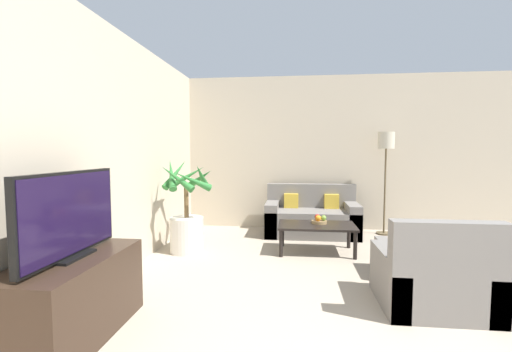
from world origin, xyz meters
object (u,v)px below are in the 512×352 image
at_px(coffee_table, 317,228).
at_px(apple_green, 324,218).
at_px(armchair, 433,279).
at_px(sofa_loveseat, 311,218).
at_px(fruit_bowl, 319,222).
at_px(floor_lamp, 386,150).
at_px(ottoman, 407,259).
at_px(television, 70,215).
at_px(orange_fruit, 318,218).
at_px(tv_console, 73,298).
at_px(apple_red, 317,217).
at_px(potted_palm, 187,219).

height_order(coffee_table, apple_green, apple_green).
bearing_deg(coffee_table, armchair, -60.10).
xyz_separation_m(sofa_loveseat, fruit_bowl, (0.06, -0.92, 0.12)).
height_order(floor_lamp, ottoman, floor_lamp).
height_order(television, orange_fruit, television).
bearing_deg(sofa_loveseat, tv_console, -119.41).
bearing_deg(apple_red, fruit_bowl, -67.24).
xyz_separation_m(floor_lamp, apple_green, (-1.09, -1.09, -0.94)).
bearing_deg(sofa_loveseat, television, -119.37).
distance_m(sofa_loveseat, armchair, 2.74).
xyz_separation_m(television, potted_palm, (0.15, 2.21, -0.46)).
xyz_separation_m(armchair, ottoman, (0.03, 0.81, -0.08)).
height_order(television, apple_red, television).
bearing_deg(potted_palm, ottoman, -12.38).
distance_m(television, armchair, 3.01).
bearing_deg(tv_console, fruit_bowl, 51.36).
bearing_deg(armchair, fruit_bowl, 117.77).
height_order(coffee_table, orange_fruit, orange_fruit).
xyz_separation_m(orange_fruit, ottoman, (0.92, -0.80, -0.28)).
height_order(apple_green, orange_fruit, orange_fruit).
relative_size(potted_palm, floor_lamp, 0.76).
height_order(tv_console, television, television).
distance_m(tv_console, fruit_bowl, 3.14).
bearing_deg(apple_green, ottoman, -44.77).
bearing_deg(tv_console, ottoman, 29.36).
bearing_deg(tv_console, apple_red, 52.20).
distance_m(floor_lamp, apple_red, 1.83).
xyz_separation_m(coffee_table, ottoman, (0.94, -0.77, -0.15)).
height_order(fruit_bowl, armchair, armchair).
relative_size(sofa_loveseat, floor_lamp, 0.88).
bearing_deg(ottoman, sofa_loveseat, 118.63).
height_order(floor_lamp, apple_green, floor_lamp).
bearing_deg(tv_console, floor_lamp, 48.74).
relative_size(potted_palm, apple_red, 16.71).
xyz_separation_m(apple_green, orange_fruit, (-0.08, -0.04, 0.00)).
bearing_deg(coffee_table, orange_fruit, 55.26).
distance_m(orange_fruit, armchair, 1.85).
distance_m(tv_console, ottoman, 3.29).
bearing_deg(floor_lamp, fruit_bowl, -136.46).
bearing_deg(tv_console, television, -0.00).
distance_m(orange_fruit, ottoman, 1.25).
bearing_deg(apple_red, ottoman, -43.85).
distance_m(fruit_bowl, ottoman, 1.26).
bearing_deg(coffee_table, potted_palm, -174.37).
distance_m(floor_lamp, orange_fruit, 1.87).
distance_m(television, coffee_table, 3.12).
bearing_deg(ottoman, apple_red, 136.15).
bearing_deg(floor_lamp, armchair, -95.73).
bearing_deg(sofa_loveseat, fruit_bowl, -86.43).
height_order(television, apple_green, television).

